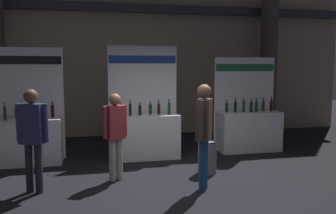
# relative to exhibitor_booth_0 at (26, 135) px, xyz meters

# --- Properties ---
(ground_plane) EXTENTS (26.66, 26.66, 0.00)m
(ground_plane) POSITION_rel_exhibitor_booth_0_xyz_m (2.82, -2.21, -0.62)
(ground_plane) COLOR black
(hall_colonnade) EXTENTS (13.33, 1.19, 6.84)m
(hall_colonnade) POSITION_rel_exhibitor_booth_0_xyz_m (2.82, 2.76, 2.77)
(hall_colonnade) COLOR gray
(hall_colonnade) RESTS_ON ground_plane
(exhibitor_booth_0) EXTENTS (1.55, 0.73, 2.50)m
(exhibitor_booth_0) POSITION_rel_exhibitor_booth_0_xyz_m (0.00, 0.00, 0.00)
(exhibitor_booth_0) COLOR white
(exhibitor_booth_0) RESTS_ON ground_plane
(exhibitor_booth_1) EXTENTS (1.60, 0.66, 2.56)m
(exhibitor_booth_1) POSITION_rel_exhibitor_booth_0_xyz_m (2.56, -0.02, 0.01)
(exhibitor_booth_1) COLOR white
(exhibitor_booth_1) RESTS_ON ground_plane
(exhibitor_booth_2) EXTENTS (1.59, 0.66, 2.31)m
(exhibitor_booth_2) POSITION_rel_exhibitor_booth_0_xyz_m (5.18, 0.13, -0.02)
(exhibitor_booth_2) COLOR white
(exhibitor_booth_2) RESTS_ON ground_plane
(trash_bin) EXTENTS (0.36, 0.36, 0.65)m
(trash_bin) POSITION_rel_exhibitor_booth_0_xyz_m (3.58, -1.47, -0.29)
(trash_bin) COLOR slate
(trash_bin) RESTS_ON ground_plane
(visitor_2) EXTENTS (0.44, 0.32, 1.60)m
(visitor_2) POSITION_rel_exhibitor_booth_0_xyz_m (1.80, -1.51, 0.31)
(visitor_2) COLOR #ADA393
(visitor_2) RESTS_ON ground_plane
(visitor_3) EXTENTS (0.36, 0.46, 1.80)m
(visitor_3) POSITION_rel_exhibitor_booth_0_xyz_m (3.23, -2.32, 0.45)
(visitor_3) COLOR navy
(visitor_3) RESTS_ON ground_plane
(visitor_4) EXTENTS (0.53, 0.36, 1.73)m
(visitor_4) POSITION_rel_exhibitor_booth_0_xyz_m (0.44, -1.89, 0.42)
(visitor_4) COLOR #23232D
(visitor_4) RESTS_ON ground_plane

